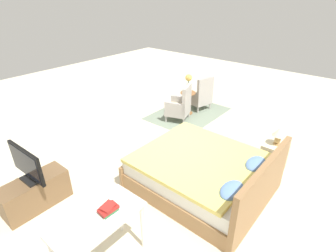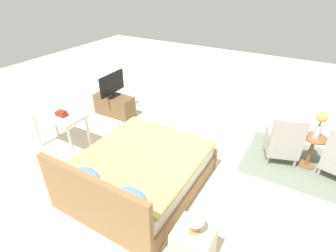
{
  "view_description": "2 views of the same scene",
  "coord_description": "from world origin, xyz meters",
  "views": [
    {
      "loc": [
        3.24,
        2.71,
        2.98
      ],
      "look_at": [
        0.09,
        0.12,
        0.84
      ],
      "focal_mm": 28.0,
      "sensor_mm": 36.0,
      "label": 1
    },
    {
      "loc": [
        -1.75,
        3.48,
        3.02
      ],
      "look_at": [
        0.24,
        0.02,
        0.65
      ],
      "focal_mm": 28.0,
      "sensor_mm": 36.0,
      "label": 2
    }
  ],
  "objects": [
    {
      "name": "ground_plane",
      "position": [
        0.0,
        0.0,
        0.0
      ],
      "size": [
        16.0,
        16.0,
        0.0
      ],
      "primitive_type": "plane",
      "color": "beige"
    },
    {
      "name": "nightstand",
      "position": [
        -1.05,
        1.68,
        0.27
      ],
      "size": [
        0.44,
        0.41,
        0.53
      ],
      "color": "beige",
      "rests_on": "ground_plane"
    },
    {
      "name": "armchair_by_window_left",
      "position": [
        -2.53,
        -0.88,
        0.38
      ],
      "size": [
        0.65,
        0.65,
        0.92
      ],
      "color": "#ADA8A3",
      "rests_on": "floor_rug"
    },
    {
      "name": "armchair_by_window_right",
      "position": [
        -1.61,
        -0.88,
        0.38
      ],
      "size": [
        0.69,
        0.69,
        0.92
      ],
      "color": "#ADA8A3",
      "rests_on": "floor_rug"
    },
    {
      "name": "table_lamp",
      "position": [
        -1.05,
        1.68,
        0.75
      ],
      "size": [
        0.22,
        0.22,
        0.33
      ],
      "color": "tan",
      "rests_on": "nightstand"
    },
    {
      "name": "bed",
      "position": [
        0.21,
        0.98,
        0.3
      ],
      "size": [
        1.79,
        2.09,
        0.96
      ],
      "color": "#997047",
      "rests_on": "ground_plane"
    },
    {
      "name": "tv_flatscreen",
      "position": [
        2.17,
        -0.77,
        0.77
      ],
      "size": [
        0.21,
        0.8,
        0.54
      ],
      "color": "black",
      "rests_on": "tv_stand"
    },
    {
      "name": "book_stack",
      "position": [
        2.0,
        0.82,
        0.8
      ],
      "size": [
        0.22,
        0.15,
        0.09
      ],
      "color": "#337A47",
      "rests_on": "vanity_desk"
    },
    {
      "name": "floor_rug",
      "position": [
        -2.06,
        -0.94,
        0.0
      ],
      "size": [
        2.1,
        1.5,
        0.01
      ],
      "color": "gray",
      "rests_on": "ground_plane"
    },
    {
      "name": "tv_stand",
      "position": [
        2.17,
        -0.77,
        0.24
      ],
      "size": [
        0.96,
        0.4,
        0.49
      ],
      "color": "brown",
      "rests_on": "ground_plane"
    },
    {
      "name": "vanity_desk",
      "position": [
        2.13,
        0.8,
        0.64
      ],
      "size": [
        1.04,
        0.52,
        0.75
      ],
      "color": "silver",
      "rests_on": "ground_plane"
    },
    {
      "name": "flower_vase",
      "position": [
        -2.06,
        -0.97,
        0.89
      ],
      "size": [
        0.17,
        0.17,
        0.48
      ],
      "color": "silver",
      "rests_on": "side_table"
    },
    {
      "name": "side_table",
      "position": [
        -2.06,
        -0.97,
        0.38
      ],
      "size": [
        0.4,
        0.4,
        0.6
      ],
      "color": "#936038",
      "rests_on": "ground_plane"
    }
  ]
}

